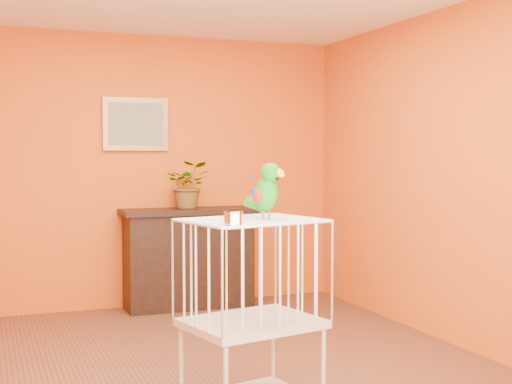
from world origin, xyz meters
name	(u,v)px	position (x,y,z in m)	size (l,w,h in m)	color
ground	(205,373)	(0.00, 0.00, 0.00)	(4.50, 4.50, 0.00)	brown
room_shell	(204,136)	(0.00, 0.00, 1.58)	(4.50, 4.50, 4.50)	#DD5814
console_cabinet	(189,258)	(0.46, 2.03, 0.48)	(1.28, 0.46, 0.95)	black
potted_plant	(187,190)	(0.46, 2.08, 1.12)	(0.41, 0.45, 0.35)	#26722D
framed_picture	(136,124)	(0.00, 2.22, 1.75)	(0.62, 0.04, 0.50)	#AC7A3D
birdcage	(252,313)	(0.03, -0.80, 0.57)	(0.81, 0.69, 1.10)	silver
feed_cup	(233,218)	(-0.17, -1.08, 1.14)	(0.10, 0.10, 0.07)	silver
parrot	(266,190)	(0.13, -0.78, 1.26)	(0.19, 0.28, 0.32)	#59544C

